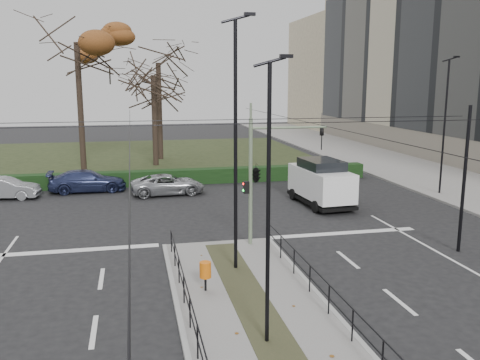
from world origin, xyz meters
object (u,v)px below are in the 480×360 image
object	(u,v)px
streetlamp_median_near	(269,203)
rust_tree	(76,42)
traffic_light	(258,172)
parked_car_third	(87,181)
bare_tree_near	(153,82)
litter_bin	(205,270)
streetlamp_sidewalk	(445,125)
streetlamp_median_far	(236,144)
parked_car_second	(5,188)
bare_tree_center	(158,70)
parked_car_fourth	(168,184)
white_van	(321,182)

from	to	relation	value
streetlamp_median_near	rust_tree	bearing A→B (deg)	103.85
traffic_light	parked_car_third	world-z (taller)	traffic_light
traffic_light	bare_tree_near	xyz separation A→B (m)	(-3.18, 22.18, 3.63)
traffic_light	litter_bin	size ratio (longest dim) A/B	5.42
traffic_light	litter_bin	world-z (taller)	traffic_light
streetlamp_sidewalk	rust_tree	size ratio (longest dim) A/B	0.65
streetlamp_median_far	litter_bin	bearing A→B (deg)	-127.74
parked_car_second	bare_tree_center	world-z (taller)	bare_tree_center
litter_bin	parked_car_fourth	distance (m)	15.58
parked_car_second	bare_tree_near	xyz separation A→B (m)	(9.42, 10.34, 6.21)
parked_car_second	bare_tree_near	distance (m)	15.30
parked_car_third	white_van	distance (m)	14.76
parked_car_fourth	bare_tree_center	world-z (taller)	bare_tree_center
parked_car_fourth	bare_tree_near	xyz separation A→B (m)	(-0.21, 11.09, 6.23)
streetlamp_median_far	bare_tree_center	world-z (taller)	bare_tree_center
streetlamp_median_far	bare_tree_near	bearing A→B (deg)	93.94
streetlamp_median_far	bare_tree_center	bearing A→B (deg)	92.22
streetlamp_sidewalk	traffic_light	bearing A→B (deg)	-151.34
streetlamp_median_near	bare_tree_center	world-z (taller)	bare_tree_center
white_van	litter_bin	bearing A→B (deg)	-126.69
parked_car_fourth	bare_tree_near	size ratio (longest dim) A/B	0.47
parked_car_fourth	bare_tree_center	distance (m)	16.29
traffic_light	streetlamp_median_far	bearing A→B (deg)	-118.75
streetlamp_median_near	parked_car_third	world-z (taller)	streetlamp_median_near
streetlamp_sidewalk	bare_tree_center	size ratio (longest dim) A/B	0.74
white_van	rust_tree	size ratio (longest dim) A/B	0.40
streetlamp_median_near	bare_tree_near	distance (m)	30.50
streetlamp_median_near	streetlamp_median_far	bearing A→B (deg)	87.05
streetlamp_sidewalk	parked_car_third	distance (m)	22.44
white_van	bare_tree_center	distance (m)	21.73
traffic_light	rust_tree	world-z (taller)	rust_tree
streetlamp_median_near	white_van	xyz separation A→B (m)	(7.07, 14.65, -2.55)
streetlamp_median_near	rust_tree	size ratio (longest dim) A/B	0.58
streetlamp_median_far	rust_tree	xyz separation A→B (m)	(-7.33, 23.14, 5.04)
streetlamp_sidewalk	bare_tree_center	xyz separation A→B (m)	(-16.05, 18.28, 3.58)
litter_bin	parked_car_fourth	xyz separation A→B (m)	(-0.10, 15.58, -0.21)
rust_tree	bare_tree_center	xyz separation A→B (m)	(6.23, 5.19, -1.86)
streetlamp_sidewalk	white_van	bearing A→B (deg)	-173.93
parked_car_fourth	rust_tree	xyz separation A→B (m)	(-5.83, 9.37, 9.15)
parked_car_third	parked_car_second	bearing A→B (deg)	101.25
parked_car_fourth	streetlamp_sidewalk	bearing A→B (deg)	-107.19
traffic_light	streetlamp_median_near	distance (m)	8.36
traffic_light	streetlamp_sidewalk	size ratio (longest dim) A/B	0.64
traffic_light	white_van	size ratio (longest dim) A/B	1.03
parked_car_second	bare_tree_near	bearing A→B (deg)	-35.99
litter_bin	rust_tree	xyz separation A→B (m)	(-5.93, 24.96, 8.94)
traffic_light	bare_tree_center	distance (m)	26.20
streetlamp_median_near	parked_car_fourth	bearing A→B (deg)	93.64
rust_tree	parked_car_fourth	bearing A→B (deg)	-58.11
parked_car_third	parked_car_fourth	size ratio (longest dim) A/B	1.06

